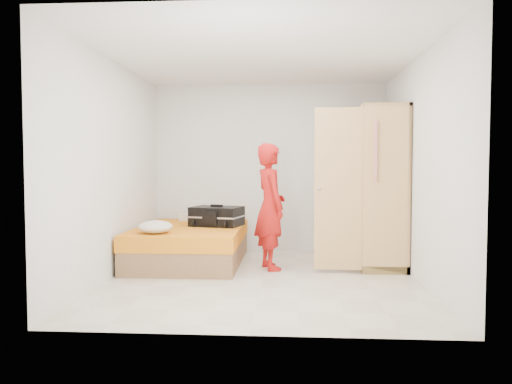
# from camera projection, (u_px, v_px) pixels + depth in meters

# --- Properties ---
(room) EXTENTS (4.00, 4.02, 2.60)m
(room) POSITION_uv_depth(u_px,v_px,m) (263.00, 169.00, 5.84)
(room) COLOR beige
(room) RESTS_ON ground
(bed) EXTENTS (1.42, 2.02, 0.50)m
(bed) POSITION_uv_depth(u_px,v_px,m) (190.00, 245.00, 6.86)
(bed) COLOR olive
(bed) RESTS_ON ground
(wardrobe) EXTENTS (1.17, 1.20, 2.10)m
(wardrobe) POSITION_uv_depth(u_px,v_px,m) (375.00, 191.00, 6.62)
(wardrobe) COLOR #E2AD6E
(wardrobe) RESTS_ON ground
(person) EXTENTS (0.57, 0.69, 1.62)m
(person) POSITION_uv_depth(u_px,v_px,m) (270.00, 206.00, 6.43)
(person) COLOR red
(person) RESTS_ON ground
(suitcase) EXTENTS (0.79, 0.65, 0.30)m
(suitcase) POSITION_uv_depth(u_px,v_px,m) (217.00, 216.00, 6.95)
(suitcase) COLOR black
(suitcase) RESTS_ON bed
(round_cushion) EXTENTS (0.42, 0.42, 0.16)m
(round_cushion) POSITION_uv_depth(u_px,v_px,m) (155.00, 227.00, 6.17)
(round_cushion) COLOR silver
(round_cushion) RESTS_ON bed
(pillow) EXTENTS (0.57, 0.36, 0.10)m
(pillow) POSITION_uv_depth(u_px,v_px,m) (196.00, 217.00, 7.70)
(pillow) COLOR silver
(pillow) RESTS_ON bed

